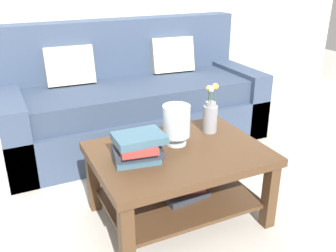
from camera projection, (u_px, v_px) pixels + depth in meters
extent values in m
plane|color=#B7B2A8|center=(161.00, 189.00, 2.73)|extent=(10.00, 10.00, 0.00)
cube|color=#384760|center=(137.00, 123.00, 3.41)|extent=(2.27, 0.90, 0.36)
cube|color=#324057|center=(137.00, 95.00, 3.28)|extent=(2.03, 0.74, 0.20)
cube|color=#384760|center=(121.00, 58.00, 3.49)|extent=(2.27, 0.20, 0.70)
cube|color=#384760|center=(14.00, 131.00, 2.95)|extent=(0.20, 0.90, 0.60)
cube|color=#384760|center=(233.00, 95.00, 3.78)|extent=(0.20, 0.90, 0.60)
cube|color=beige|center=(69.00, 66.00, 3.17)|extent=(0.41, 0.20, 0.34)
cube|color=beige|center=(172.00, 55.00, 3.55)|extent=(0.42, 0.22, 0.34)
cube|color=#4C331E|center=(179.00, 154.00, 2.26)|extent=(1.03, 0.75, 0.05)
cube|color=#4C331E|center=(127.00, 239.00, 1.91)|extent=(0.07, 0.07, 0.43)
cube|color=#4C331E|center=(270.00, 196.00, 2.28)|extent=(0.07, 0.07, 0.43)
cube|color=#4C331E|center=(93.00, 180.00, 2.44)|extent=(0.07, 0.07, 0.43)
cube|color=#4C331E|center=(214.00, 152.00, 2.80)|extent=(0.07, 0.07, 0.43)
cube|color=#4C331E|center=(178.00, 197.00, 2.39)|extent=(0.91, 0.63, 0.02)
cube|color=#2D333D|center=(184.00, 193.00, 2.38)|extent=(0.30, 0.23, 0.03)
cube|color=#993833|center=(180.00, 185.00, 2.41)|extent=(0.31, 0.24, 0.04)
cube|color=#3D6075|center=(136.00, 158.00, 2.13)|extent=(0.28, 0.23, 0.03)
cube|color=#2D333D|center=(138.00, 152.00, 2.13)|extent=(0.30, 0.22, 0.04)
cube|color=#993833|center=(137.00, 146.00, 2.10)|extent=(0.23, 0.24, 0.04)
cube|color=#3D6075|center=(139.00, 138.00, 2.10)|extent=(0.28, 0.21, 0.04)
cylinder|color=silver|center=(176.00, 143.00, 2.33)|extent=(0.13, 0.13, 0.02)
cylinder|color=silver|center=(176.00, 139.00, 2.32)|extent=(0.04, 0.04, 0.04)
cylinder|color=silver|center=(176.00, 121.00, 2.28)|extent=(0.17, 0.17, 0.19)
sphere|color=#3D6075|center=(173.00, 128.00, 2.28)|extent=(0.05, 0.05, 0.05)
sphere|color=slate|center=(179.00, 125.00, 2.31)|extent=(0.06, 0.06, 0.06)
cylinder|color=gray|center=(210.00, 119.00, 2.47)|extent=(0.10, 0.10, 0.18)
cylinder|color=gray|center=(211.00, 104.00, 2.43)|extent=(0.07, 0.07, 0.03)
cylinder|color=#426638|center=(215.00, 95.00, 2.42)|extent=(0.01, 0.01, 0.09)
sphere|color=gold|center=(215.00, 86.00, 2.40)|extent=(0.04, 0.04, 0.04)
cylinder|color=#426638|center=(209.00, 96.00, 2.42)|extent=(0.01, 0.01, 0.07)
sphere|color=gold|center=(209.00, 88.00, 2.40)|extent=(0.04, 0.04, 0.04)
cylinder|color=#426638|center=(211.00, 97.00, 2.39)|extent=(0.01, 0.01, 0.08)
sphere|color=silver|center=(211.00, 89.00, 2.37)|extent=(0.04, 0.04, 0.04)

